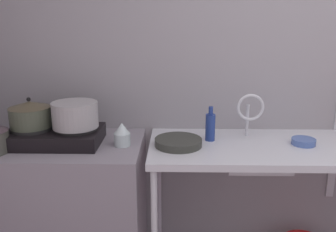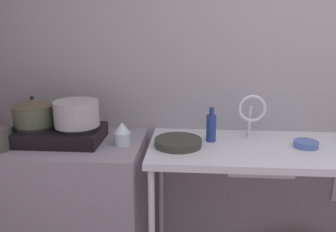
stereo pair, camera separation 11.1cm
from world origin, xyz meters
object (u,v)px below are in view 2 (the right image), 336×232
sink_basin (257,157)px  bottle_by_sink (211,127)px  stove (57,134)px  percolator (122,134)px  small_bowl_on_drainboard (306,144)px  pot_on_right_burner (77,113)px  frying_pan (178,142)px  faucet (252,110)px  pot_on_left_burner (33,112)px

sink_basin → bottle_by_sink: bearing=163.9°
bottle_by_sink → stove: bearing=-175.3°
stove → percolator: 0.41m
percolator → small_bowl_on_drainboard: percolator is taller
pot_on_right_burner → percolator: (0.27, -0.03, -0.11)m
sink_basin → percolator: bearing=-178.1°
frying_pan → bottle_by_sink: (0.19, 0.10, 0.07)m
faucet → small_bowl_on_drainboard: size_ratio=2.05×
pot_on_right_burner → small_bowl_on_drainboard: 1.34m
percolator → frying_pan: size_ratio=0.50×
stove → bottle_by_sink: bearing=4.7°
sink_basin → bottle_by_sink: bottle_by_sink is taller
stove → bottle_by_sink: (0.92, 0.08, 0.04)m
pot_on_left_burner → faucet: faucet is taller
faucet → percolator: bearing=-169.5°
faucet → bottle_by_sink: bearing=-171.6°
pot_on_left_burner → percolator: size_ratio=1.75×
stove → small_bowl_on_drainboard: (1.46, 0.01, -0.03)m
pot_on_right_burner → bottle_by_sink: pot_on_right_burner is taller
sink_basin → pot_on_right_burner: bearing=179.8°
percolator → sink_basin: size_ratio=0.38×
frying_pan → pot_on_left_burner: bearing=178.3°
pot_on_left_burner → percolator: 0.55m
sink_basin → frying_pan: 0.47m
faucet → frying_pan: size_ratio=1.03×
stove → frying_pan: stove is taller
percolator → faucet: 0.78m
percolator → small_bowl_on_drainboard: (1.06, 0.04, -0.05)m
pot_on_right_burner → bottle_by_sink: size_ratio=1.25×
pot_on_left_burner → bottle_by_sink: (1.05, 0.08, -0.09)m
percolator → bottle_by_sink: size_ratio=0.65×
percolator → faucet: (0.76, 0.14, 0.12)m
pot_on_left_burner → faucet: size_ratio=0.85×
percolator → pot_on_right_burner: bearing=174.0°
percolator → bottle_by_sink: bearing=11.4°
stove → faucet: bearing=5.4°
pot_on_right_burner → small_bowl_on_drainboard: size_ratio=1.91×
pot_on_right_burner → percolator: bearing=-6.0°
small_bowl_on_drainboard → pot_on_left_burner: bearing=-179.7°
percolator → sink_basin: bearing=1.9°
pot_on_right_burner → small_bowl_on_drainboard: (1.33, 0.01, -0.16)m
pot_on_right_burner → pot_on_left_burner: bearing=-180.0°
faucet → small_bowl_on_drainboard: (0.30, -0.10, -0.17)m
faucet → bottle_by_sink: (-0.24, -0.04, -0.10)m
stove → faucet: (1.16, 0.11, 0.14)m
pot_on_left_burner → frying_pan: 0.88m
sink_basin → pot_on_left_burner: bearing=179.9°
pot_on_left_burner → frying_pan: (0.86, -0.03, -0.16)m
sink_basin → bottle_by_sink: (-0.27, 0.08, 0.15)m
sink_basin → small_bowl_on_drainboard: (0.27, 0.01, 0.08)m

